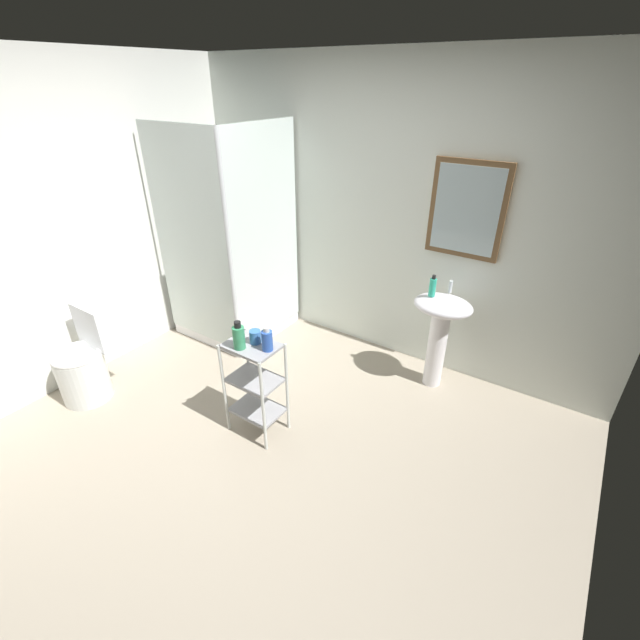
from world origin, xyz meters
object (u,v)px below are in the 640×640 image
Objects in this scene: storage_cart at (255,381)px; shower_stall at (235,291)px; toilet at (86,362)px; rinse_cup at (255,337)px; body_wash_bottle_green at (239,337)px; hand_soap_bottle at (433,287)px; shampoo_bottle_blue at (267,340)px; pedestal_sink at (440,324)px.

shower_stall is at bearing 138.99° from storage_cart.
toilet is 1.56m from rinse_cup.
toilet is 8.26× the size of rinse_cup.
toilet is at bearing -102.31° from shower_stall.
rinse_cup is (1.10, -0.92, 0.32)m from shower_stall.
rinse_cup reaches higher than storage_cart.
body_wash_bottle_green is (-0.04, -0.07, 0.39)m from storage_cart.
toilet is at bearing -164.59° from body_wash_bottle_green.
hand_soap_bottle reaches higher than shampoo_bottle_blue.
shower_stall reaches higher than toilet.
shower_stall is at bearing -171.39° from hand_soap_bottle.
toilet is 1.47m from storage_cart.
rinse_cup is at bearing 169.82° from shampoo_bottle_blue.
rinse_cup is (1.40, 0.48, 0.47)m from toilet.
shower_stall reaches higher than rinse_cup.
hand_soap_bottle reaches higher than pedestal_sink.
body_wash_bottle_green is 1.16× the size of shampoo_bottle_blue.
shampoo_bottle_blue is (1.22, -0.94, 0.35)m from shower_stall.
toilet is 1.67m from shampoo_bottle_blue.
hand_soap_bottle is (-0.10, -0.02, 0.31)m from pedestal_sink.
shower_stall is 1.51m from body_wash_bottle_green.
pedestal_sink is 0.32m from hand_soap_bottle.
rinse_cup is (0.00, 0.04, 0.35)m from storage_cart.
rinse_cup is at bearing -122.50° from hand_soap_bottle.
storage_cart is 4.36× the size of shampoo_bottle_blue.
rinse_cup reaches higher than toilet.
hand_soap_bottle is 1.53m from body_wash_bottle_green.
body_wash_bottle_green is (1.05, -1.02, 0.36)m from shower_stall.
body_wash_bottle_green is at bearing 15.41° from toilet.
rinse_cup is (-0.12, 0.02, -0.03)m from shampoo_bottle_blue.
storage_cart is at bearing 17.66° from toilet.
shower_stall reaches higher than body_wash_bottle_green.
rinse_cup is (-0.86, -1.21, 0.21)m from pedestal_sink.
storage_cart is at bearing -121.90° from hand_soap_bottle.
shower_stall is 1.44m from toilet.
shampoo_bottle_blue is (0.13, 0.01, 0.38)m from storage_cart.
storage_cart is at bearing -41.01° from shower_stall.
pedestal_sink is 8.80× the size of rinse_cup.
hand_soap_bottle reaches higher than rinse_cup.
shower_stall is 11.78× the size of shampoo_bottle_blue.
toilet is at bearing -162.34° from storage_cart.
storage_cart is 0.40m from body_wash_bottle_green.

